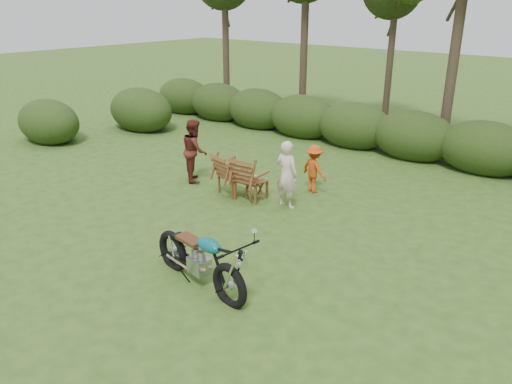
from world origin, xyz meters
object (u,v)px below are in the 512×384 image
Objects in this scene: motorcycle at (200,284)px; cup at (256,177)px; child at (313,192)px; lawn_chair_left at (234,194)px; adult_b at (196,180)px; side_table at (254,190)px; lawn_chair_right at (251,199)px; adult_a at (286,207)px.

motorcycle is 3.84m from cup.
motorcycle is at bearing 115.61° from child.
child reaches higher than lawn_chair_left.
side_table is at bearing -141.19° from adult_b.
adult_b reaches higher than motorcycle.
side_table is 3.86× the size of cup.
child is (0.75, 1.36, -0.26)m from side_table.
lawn_chair_right is at bearing 125.07° from motorcycle.
side_table is at bearing 75.61° from child.
adult_a is 1.21m from child.
child reaches higher than side_table.
adult_a reaches higher than motorcycle.
cup is (0.68, 0.02, 0.57)m from lawn_chair_left.
lawn_chair_left is at bearing 58.77° from child.
child is at bearing -85.89° from adult_a.
cup is 2.19m from adult_b.
lawn_chair_right is at bearing -140.85° from adult_b.
lawn_chair_right is at bearing 9.47° from adult_a.
lawn_chair_right is 0.90× the size of child.
lawn_chair_right reaches higher than side_table.
child is (-0.94, 4.76, 0.00)m from motorcycle.
side_table is at bearing 165.22° from lawn_chair_right.
lawn_chair_right is (-1.80, 3.42, 0.00)m from motorcycle.
adult_a is (-0.87, 3.56, 0.00)m from motorcycle.
cup is 0.11× the size of child.
lawn_chair_right is 1.98m from adult_b.
side_table is 2.11m from adult_b.
adult_a is (0.81, 0.15, -0.26)m from side_table.
cup is 0.98m from adult_a.
lawn_chair_right is 0.69× the size of adult_a.
lawn_chair_right is 0.28m from side_table.
lawn_chair_left is 1.47m from adult_a.
cup reaches higher than child.
adult_a reaches higher than lawn_chair_left.
adult_b reaches higher than child.
lawn_chair_right is at bearing 171.40° from side_table.
motorcycle is 1.35× the size of adult_b.
child is at bearing -128.96° from lawn_chair_right.
cup reaches higher than side_table.
adult_b is (-3.77, 3.51, 0.00)m from motorcycle.
motorcycle is at bearing 135.66° from lawn_chair_left.
child is at bearing 61.68° from cup.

